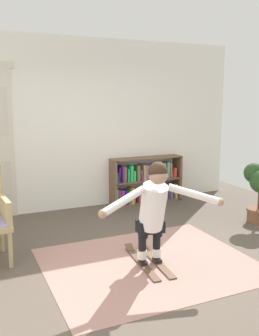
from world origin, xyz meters
name	(u,v)px	position (x,y,z in m)	size (l,w,h in m)	color
ground_plane	(145,264)	(0.00, 0.00, 0.00)	(7.20, 7.20, 0.00)	brown
back_wall	(78,125)	(0.00, 2.60, 1.45)	(6.00, 0.10, 2.90)	white
rug	(149,263)	(0.06, -0.01, 0.00)	(2.38, 1.95, 0.01)	#A3756B
bookshelf	(146,182)	(1.21, 2.39, 0.37)	(1.36, 0.30, 0.84)	brown
skis_pair	(148,260)	(0.06, 0.03, 0.02)	(0.35, 0.97, 0.07)	brown
person_skier	(154,206)	(0.05, -0.13, 0.73)	(1.41, 0.63, 1.16)	white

